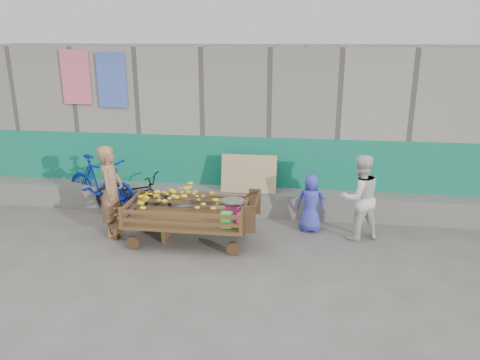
# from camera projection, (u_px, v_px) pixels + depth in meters

# --- Properties ---
(ground) EXTENTS (80.00, 80.00, 0.00)m
(ground) POSITION_uv_depth(u_px,v_px,m) (209.00, 271.00, 6.62)
(ground) COLOR #55514E
(ground) RESTS_ON ground
(building_wall) EXTENTS (12.00, 3.50, 3.00)m
(building_wall) POSITION_uv_depth(u_px,v_px,m) (245.00, 120.00, 10.01)
(building_wall) COLOR gray
(building_wall) RESTS_ON ground
(banana_cart) EXTENTS (2.08, 0.95, 0.89)m
(banana_cart) POSITION_uv_depth(u_px,v_px,m) (185.00, 207.00, 7.37)
(banana_cart) COLOR #50311D
(banana_cart) RESTS_ON ground
(bench) EXTENTS (1.01, 0.30, 0.25)m
(bench) POSITION_uv_depth(u_px,v_px,m) (141.00, 228.00, 7.65)
(bench) COLOR #50311D
(bench) RESTS_ON ground
(vendor_man) EXTENTS (0.41, 0.59, 1.52)m
(vendor_man) POSITION_uv_depth(u_px,v_px,m) (111.00, 191.00, 7.64)
(vendor_man) COLOR #9D6E49
(vendor_man) RESTS_ON ground
(woman) EXTENTS (0.84, 0.76, 1.41)m
(woman) POSITION_uv_depth(u_px,v_px,m) (360.00, 197.00, 7.52)
(woman) COLOR silver
(woman) RESTS_ON ground
(child) EXTENTS (0.54, 0.40, 1.01)m
(child) POSITION_uv_depth(u_px,v_px,m) (311.00, 203.00, 7.86)
(child) COLOR #3740B9
(child) RESTS_ON ground
(bicycle_dark) EXTENTS (1.59, 0.73, 0.81)m
(bicycle_dark) POSITION_uv_depth(u_px,v_px,m) (133.00, 194.00, 8.61)
(bicycle_dark) COLOR black
(bicycle_dark) RESTS_ON ground
(bicycle_blue) EXTENTS (1.83, 1.21, 1.07)m
(bicycle_blue) POSITION_uv_depth(u_px,v_px,m) (101.00, 184.00, 8.72)
(bicycle_blue) COLOR #09209D
(bicycle_blue) RESTS_ON ground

